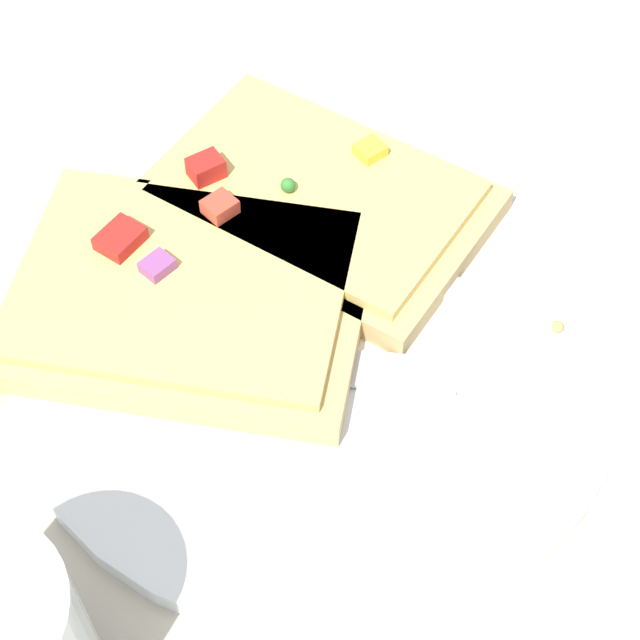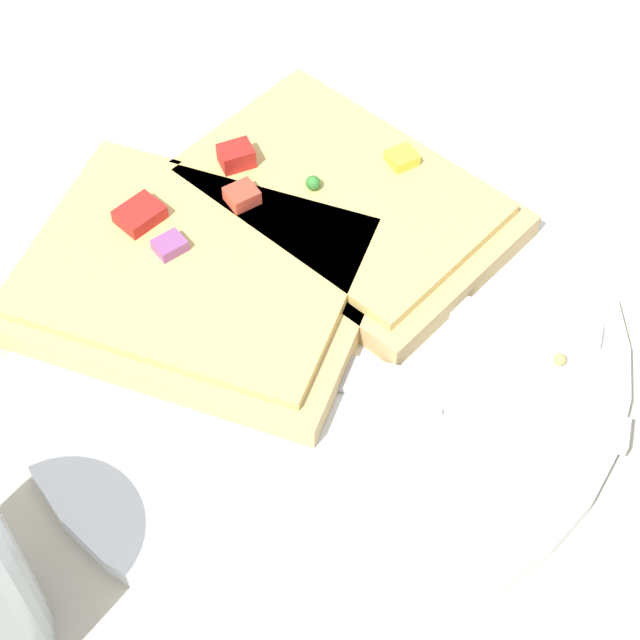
% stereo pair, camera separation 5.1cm
% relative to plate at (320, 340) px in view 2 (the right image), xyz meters
% --- Properties ---
extents(ground_plane, '(4.00, 4.00, 0.00)m').
position_rel_plate_xyz_m(ground_plane, '(0.00, 0.00, -0.01)').
color(ground_plane, '#BCB29E').
extents(plate, '(0.30, 0.30, 0.01)m').
position_rel_plate_xyz_m(plate, '(0.00, 0.00, 0.00)').
color(plate, white).
rests_on(plate, ground).
extents(fork, '(0.17, 0.18, 0.01)m').
position_rel_plate_xyz_m(fork, '(0.03, 0.02, 0.01)').
color(fork, '#B7B7BC').
rests_on(fork, plate).
extents(knife, '(0.17, 0.17, 0.01)m').
position_rel_plate_xyz_m(knife, '(0.03, -0.06, 0.01)').
color(knife, '#B7B7BC').
rests_on(knife, plate).
extents(pizza_slice_main, '(0.21, 0.22, 0.03)m').
position_rel_plate_xyz_m(pizza_slice_main, '(-0.04, 0.05, 0.02)').
color(pizza_slice_main, tan).
rests_on(pizza_slice_main, plate).
extents(pizza_slice_corner, '(0.16, 0.20, 0.03)m').
position_rel_plate_xyz_m(pizza_slice_corner, '(0.05, 0.06, 0.02)').
color(pizza_slice_corner, tan).
rests_on(pizza_slice_corner, plate).
extents(crumb_scatter, '(0.11, 0.15, 0.01)m').
position_rel_plate_xyz_m(crumb_scatter, '(0.03, 0.02, 0.01)').
color(crumb_scatter, tan).
rests_on(crumb_scatter, plate).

